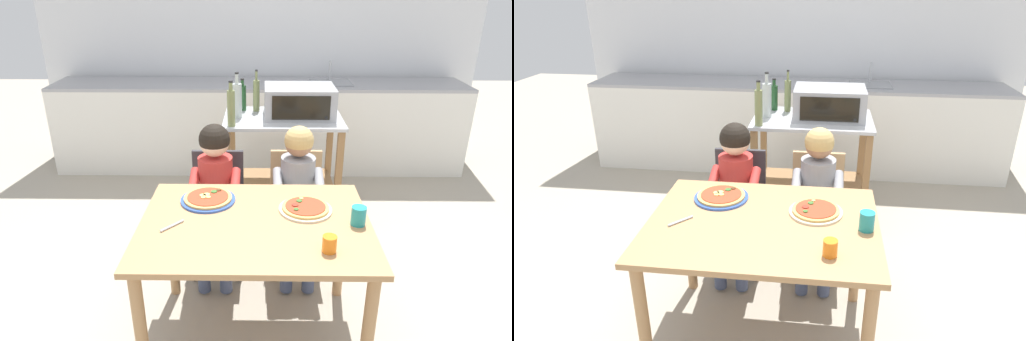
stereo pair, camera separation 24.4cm
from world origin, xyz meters
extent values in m
plane|color=#A89E8C|center=(0.00, 1.15, 0.00)|extent=(11.46, 11.46, 0.00)
cube|color=silver|center=(0.00, 2.92, 1.35)|extent=(4.61, 0.12, 2.70)
cube|color=silver|center=(0.00, 2.51, 0.43)|extent=(4.15, 0.60, 0.87)
cube|color=#9E9EA3|center=(0.00, 2.51, 0.88)|extent=(4.15, 0.60, 0.03)
cube|color=gray|center=(0.73, 2.51, 0.90)|extent=(0.40, 0.33, 0.02)
cylinder|color=#B7BABF|center=(0.73, 2.63, 1.00)|extent=(0.02, 0.02, 0.20)
cube|color=#B7BABF|center=(0.20, 1.41, 0.86)|extent=(0.92, 0.60, 0.02)
cube|color=olive|center=(0.20, 1.41, 0.31)|extent=(0.85, 0.56, 0.02)
cube|color=olive|center=(-0.22, 1.15, 0.42)|extent=(0.05, 0.05, 0.85)
cube|color=olive|center=(0.62, 1.15, 0.42)|extent=(0.05, 0.05, 0.85)
cube|color=olive|center=(-0.22, 1.68, 0.42)|extent=(0.05, 0.05, 0.85)
cube|color=olive|center=(0.62, 1.68, 0.42)|extent=(0.05, 0.05, 0.85)
cube|color=#999BA0|center=(0.32, 1.44, 0.99)|extent=(0.54, 0.38, 0.24)
cube|color=black|center=(0.32, 1.25, 0.99)|extent=(0.43, 0.01, 0.18)
cylinder|color=black|center=(0.51, 1.24, 0.92)|extent=(0.02, 0.01, 0.02)
cylinder|color=#1E4723|center=(-0.13, 1.61, 0.97)|extent=(0.06, 0.06, 0.20)
cylinder|color=#1E4723|center=(-0.13, 1.61, 1.10)|extent=(0.03, 0.03, 0.05)
cylinder|color=black|center=(-0.13, 1.61, 1.13)|extent=(0.03, 0.03, 0.01)
cylinder|color=#ADB7B2|center=(-0.16, 1.40, 1.00)|extent=(0.07, 0.07, 0.26)
cylinder|color=#ADB7B2|center=(-0.16, 1.40, 1.17)|extent=(0.03, 0.03, 0.08)
cylinder|color=black|center=(-0.16, 1.40, 1.22)|extent=(0.03, 0.03, 0.01)
cylinder|color=olive|center=(-0.19, 1.18, 1.00)|extent=(0.06, 0.06, 0.26)
cylinder|color=olive|center=(-0.19, 1.18, 1.16)|extent=(0.03, 0.03, 0.06)
cylinder|color=black|center=(-0.19, 1.18, 1.20)|extent=(0.03, 0.03, 0.01)
cylinder|color=olive|center=(-0.01, 1.58, 1.00)|extent=(0.05, 0.05, 0.25)
cylinder|color=olive|center=(-0.01, 1.58, 1.16)|extent=(0.02, 0.02, 0.07)
cylinder|color=black|center=(-0.01, 1.58, 1.20)|extent=(0.02, 0.02, 0.01)
cube|color=#AD7F51|center=(0.00, 0.00, 0.73)|extent=(1.16, 0.88, 0.03)
cylinder|color=#AD7F51|center=(-0.52, -0.38, 0.36)|extent=(0.06, 0.06, 0.72)
cylinder|color=#AD7F51|center=(0.52, -0.38, 0.36)|extent=(0.06, 0.06, 0.72)
cylinder|color=#AD7F51|center=(-0.52, 0.38, 0.36)|extent=(0.06, 0.06, 0.72)
cylinder|color=#AD7F51|center=(0.52, 0.38, 0.36)|extent=(0.06, 0.06, 0.72)
cube|color=#333338|center=(-0.26, 0.64, 0.44)|extent=(0.36, 0.36, 0.04)
cube|color=#333338|center=(-0.26, 0.80, 0.63)|extent=(0.34, 0.03, 0.38)
cylinder|color=#333338|center=(-0.11, 0.49, 0.22)|extent=(0.03, 0.03, 0.42)
cylinder|color=#333338|center=(-0.41, 0.49, 0.22)|extent=(0.03, 0.03, 0.42)
cylinder|color=#333338|center=(-0.11, 0.79, 0.22)|extent=(0.03, 0.03, 0.42)
cylinder|color=#333338|center=(-0.41, 0.79, 0.22)|extent=(0.03, 0.03, 0.42)
cube|color=tan|center=(0.26, 0.65, 0.44)|extent=(0.36, 0.36, 0.04)
cube|color=tan|center=(0.26, 0.81, 0.63)|extent=(0.34, 0.03, 0.38)
cylinder|color=tan|center=(0.41, 0.50, 0.22)|extent=(0.03, 0.03, 0.42)
cylinder|color=tan|center=(0.11, 0.50, 0.22)|extent=(0.03, 0.03, 0.42)
cylinder|color=tan|center=(0.41, 0.80, 0.22)|extent=(0.03, 0.03, 0.42)
cylinder|color=tan|center=(0.11, 0.80, 0.22)|extent=(0.03, 0.03, 0.42)
cube|color=#424C6B|center=(-0.19, 0.50, 0.48)|extent=(0.10, 0.30, 0.10)
cylinder|color=#424C6B|center=(-0.19, 0.37, 0.24)|extent=(0.08, 0.08, 0.44)
cube|color=#424C6B|center=(-0.33, 0.50, 0.48)|extent=(0.10, 0.30, 0.10)
cylinder|color=#424C6B|center=(-0.33, 0.37, 0.24)|extent=(0.08, 0.08, 0.44)
cylinder|color=#BC332D|center=(-0.13, 0.54, 0.69)|extent=(0.06, 0.26, 0.15)
cylinder|color=#BC332D|center=(-0.39, 0.54, 0.69)|extent=(0.06, 0.26, 0.15)
cylinder|color=#BC332D|center=(-0.26, 0.64, 0.66)|extent=(0.22, 0.22, 0.36)
sphere|color=beige|center=(-0.26, 0.64, 0.94)|extent=(0.19, 0.19, 0.19)
sphere|color=black|center=(-0.26, 0.64, 0.96)|extent=(0.20, 0.20, 0.20)
cube|color=#424C6B|center=(0.33, 0.51, 0.48)|extent=(0.10, 0.30, 0.10)
cylinder|color=#424C6B|center=(0.33, 0.38, 0.24)|extent=(0.08, 0.08, 0.44)
cube|color=#424C6B|center=(0.19, 0.51, 0.48)|extent=(0.10, 0.30, 0.10)
cylinder|color=#424C6B|center=(0.19, 0.38, 0.24)|extent=(0.08, 0.08, 0.44)
cylinder|color=gray|center=(0.39, 0.55, 0.69)|extent=(0.06, 0.26, 0.15)
cylinder|color=gray|center=(0.13, 0.55, 0.69)|extent=(0.06, 0.26, 0.15)
cylinder|color=gray|center=(0.26, 0.65, 0.66)|extent=(0.22, 0.22, 0.36)
sphere|color=#A37556|center=(0.26, 0.65, 0.93)|extent=(0.18, 0.18, 0.18)
sphere|color=tan|center=(0.26, 0.65, 0.95)|extent=(0.18, 0.18, 0.18)
cylinder|color=#3356B7|center=(-0.26, 0.22, 0.75)|extent=(0.30, 0.30, 0.01)
cylinder|color=tan|center=(-0.26, 0.22, 0.77)|extent=(0.26, 0.26, 0.01)
cylinder|color=#B23D23|center=(-0.26, 0.22, 0.77)|extent=(0.22, 0.22, 0.00)
cylinder|color=#563319|center=(-0.21, 0.30, 0.78)|extent=(0.03, 0.03, 0.01)
cylinder|color=#DBC666|center=(-0.29, 0.21, 0.78)|extent=(0.03, 0.03, 0.01)
cylinder|color=#DBC666|center=(-0.26, 0.21, 0.78)|extent=(0.03, 0.03, 0.01)
cylinder|color=#DBC666|center=(-0.29, 0.23, 0.78)|extent=(0.03, 0.03, 0.01)
cylinder|color=#DBC666|center=(-0.27, 0.24, 0.78)|extent=(0.04, 0.04, 0.01)
cylinder|color=#386628|center=(-0.23, 0.28, 0.78)|extent=(0.03, 0.03, 0.01)
cylinder|color=beige|center=(0.26, 0.12, 0.75)|extent=(0.28, 0.28, 0.01)
cylinder|color=tan|center=(0.26, 0.12, 0.77)|extent=(0.25, 0.25, 0.01)
cylinder|color=#B23D23|center=(0.26, 0.12, 0.77)|extent=(0.21, 0.21, 0.00)
cylinder|color=#DBC666|center=(0.25, 0.20, 0.78)|extent=(0.02, 0.02, 0.01)
cylinder|color=#386628|center=(0.23, 0.17, 0.78)|extent=(0.03, 0.03, 0.01)
cylinder|color=maroon|center=(0.21, 0.12, 0.78)|extent=(0.04, 0.04, 0.01)
cylinder|color=#386628|center=(0.21, 0.08, 0.78)|extent=(0.03, 0.03, 0.01)
cylinder|color=orange|center=(0.34, -0.26, 0.79)|extent=(0.07, 0.07, 0.08)
cylinder|color=teal|center=(0.51, -0.02, 0.80)|extent=(0.07, 0.07, 0.10)
cylinder|color=#B7BABF|center=(-0.41, -0.06, 0.75)|extent=(0.10, 0.11, 0.01)
camera|label=1|loc=(0.03, -1.94, 1.88)|focal=31.16mm
camera|label=2|loc=(0.27, -1.93, 1.88)|focal=31.16mm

